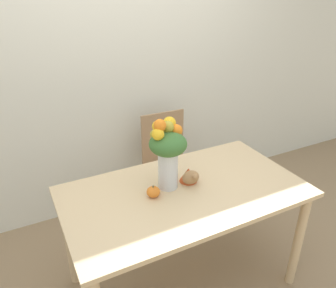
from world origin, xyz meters
The scene contains 7 objects.
ground_plane centered at (0.00, 0.00, 0.00)m, with size 12.00×12.00×0.00m, color #8E7556.
wall_back centered at (0.00, 1.17, 1.35)m, with size 8.00×0.06×2.70m.
dining_table centered at (0.00, 0.00, 0.68)m, with size 1.48×0.83×0.78m.
flower_vase centered at (-0.07, 0.09, 1.03)m, with size 0.23×0.26×0.46m.
pumpkin centered at (-0.20, 0.03, 0.81)m, with size 0.08×0.08×0.07m.
turkey_figurine centered at (0.07, 0.06, 0.83)m, with size 0.11×0.15×0.09m.
dining_chair_near_window centered at (0.29, 0.78, 0.48)m, with size 0.43×0.43×0.93m.
Camera 1 is at (-0.86, -1.45, 1.92)m, focal length 35.00 mm.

